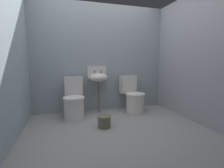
% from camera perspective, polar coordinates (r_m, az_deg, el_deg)
% --- Properties ---
extents(ground_plane, '(3.29, 2.70, 0.08)m').
position_cam_1_polar(ground_plane, '(2.73, 1.76, -16.40)').
color(ground_plane, gray).
extents(wall_back, '(3.29, 0.10, 2.30)m').
position_cam_1_polar(wall_back, '(3.65, -4.06, 8.95)').
color(wall_back, '#94A1AA').
rests_on(wall_back, ground).
extents(wall_left, '(0.10, 2.50, 2.30)m').
position_cam_1_polar(wall_left, '(2.57, -32.98, 8.15)').
color(wall_left, '#90A2AC').
rests_on(wall_left, ground).
extents(wall_right, '(0.10, 2.50, 2.30)m').
position_cam_1_polar(wall_right, '(3.35, 26.68, 8.23)').
color(wall_right, '#999DA8').
rests_on(wall_right, ground).
extents(toilet_left, '(0.43, 0.62, 0.78)m').
position_cam_1_polar(toilet_left, '(3.26, -13.21, -5.84)').
color(toilet_left, silver).
rests_on(toilet_left, ground).
extents(toilet_right, '(0.46, 0.64, 0.78)m').
position_cam_1_polar(toilet_right, '(3.54, 7.35, -4.59)').
color(toilet_right, white).
rests_on(toilet_right, ground).
extents(sink, '(0.42, 0.35, 0.99)m').
position_cam_1_polar(sink, '(3.43, -4.86, 2.38)').
color(sink, '#6C6652').
rests_on(sink, ground).
extents(bucket, '(0.23, 0.23, 0.20)m').
position_cam_1_polar(bucket, '(2.76, -2.76, -12.92)').
color(bucket, '#6C6652').
rests_on(bucket, ground).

